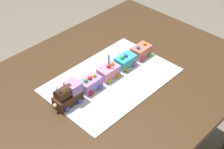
# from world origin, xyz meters

# --- Properties ---
(dining_table) EXTENTS (1.40, 1.00, 0.74)m
(dining_table) POSITION_xyz_m (0.00, 0.00, 0.63)
(dining_table) COLOR #4C331E
(dining_table) RESTS_ON ground
(cake_board) EXTENTS (0.60, 0.40, 0.00)m
(cake_board) POSITION_xyz_m (0.02, -0.00, 0.74)
(cake_board) COLOR silver
(cake_board) RESTS_ON dining_table
(cake_locomotive) EXTENTS (0.14, 0.08, 0.12)m
(cake_locomotive) POSITION_xyz_m (-0.23, 0.02, 0.79)
(cake_locomotive) COLOR #472816
(cake_locomotive) RESTS_ON cake_board
(cake_car_tanker_lavender) EXTENTS (0.10, 0.08, 0.07)m
(cake_car_tanker_lavender) POSITION_xyz_m (-0.10, 0.02, 0.77)
(cake_car_tanker_lavender) COLOR #AD84E0
(cake_car_tanker_lavender) RESTS_ON cake_board
(cake_car_caboose_bubblegum) EXTENTS (0.10, 0.08, 0.07)m
(cake_car_caboose_bubblegum) POSITION_xyz_m (0.02, 0.02, 0.77)
(cake_car_caboose_bubblegum) COLOR pink
(cake_car_caboose_bubblegum) RESTS_ON cake_board
(cake_car_flatbed_turquoise) EXTENTS (0.10, 0.08, 0.07)m
(cake_car_flatbed_turquoise) POSITION_xyz_m (0.14, 0.02, 0.77)
(cake_car_flatbed_turquoise) COLOR #38B7C6
(cake_car_flatbed_turquoise) RESTS_ON cake_board
(cake_car_hopper_coral) EXTENTS (0.10, 0.08, 0.07)m
(cake_car_hopper_coral) POSITION_xyz_m (0.26, 0.02, 0.77)
(cake_car_hopper_coral) COLOR #F27260
(cake_car_hopper_coral) RESTS_ON cake_board
(birthday_candle) EXTENTS (0.01, 0.01, 0.06)m
(birthday_candle) POSITION_xyz_m (0.02, 0.02, 0.85)
(birthday_candle) COLOR #4CA5E5
(birthday_candle) RESTS_ON cake_car_caboose_bubblegum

